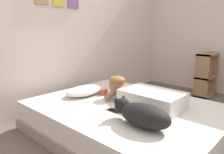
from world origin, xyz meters
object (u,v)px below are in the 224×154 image
Objects in this scene: person_lying at (141,95)px; bookshelf at (206,74)px; pillow at (84,91)px; coffee_cup at (104,92)px; cell_phone at (114,111)px; dog at (142,114)px; bed at (126,119)px.

bookshelf reaches higher than person_lying.
coffee_cup is (0.17, -0.17, -0.02)m from pillow.
pillow is 0.77m from person_lying.
pillow is 0.68m from cell_phone.
dog is 0.98m from coffee_cup.
dog reaches higher than pillow.
cell_phone is (-0.16, -0.66, -0.05)m from pillow.
dog is at bearing -127.20° from bed.
bed is 0.51m from coffee_cup.
bookshelf is (2.29, -0.08, 0.04)m from cell_phone.
pillow is 0.69× the size of bookshelf.
bookshelf reaches higher than dog.
cell_phone reaches higher than bed.
dog is (-0.33, -0.43, 0.28)m from bed.
bed is 2.07m from bookshelf.
dog is 0.77× the size of bookshelf.
bookshelf is at bearing -2.97° from bed.
bed is 2.78× the size of bookshelf.
person_lying reaches higher than pillow.
dog is at bearing -102.78° from cell_phone.
cell_phone is at bearing 77.22° from dog.
person_lying is at bearing -43.48° from bed.
pillow is at bearing 76.50° from cell_phone.
coffee_cup is at bearing 92.25° from person_lying.
cell_phone is at bearing -124.46° from coffee_cup.
person_lying is 0.55m from dog.
coffee_cup is 0.59m from cell_phone.
pillow is at bearing 161.00° from bookshelf.
pillow is at bearing 104.90° from person_lying.
person_lying reaches higher than coffee_cup.
person_lying is 1.23× the size of bookshelf.
bed is 0.32m from person_lying.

